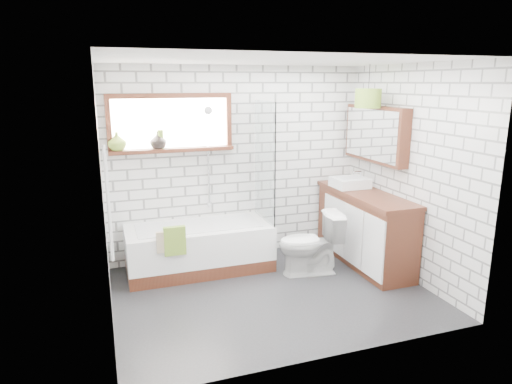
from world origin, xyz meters
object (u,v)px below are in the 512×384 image
object	(u,v)px
toilet	(310,244)
basin	(350,182)
bathtub	(199,248)
vanity	(364,228)
pendant	(368,98)

from	to	relation	value
toilet	basin	bearing A→B (deg)	126.11
basin	toilet	xyz separation A→B (m)	(-0.75, -0.40, -0.62)
bathtub	toilet	bearing A→B (deg)	-23.99
vanity	pendant	size ratio (longest dim) A/B	5.27
vanity	toilet	world-z (taller)	vanity
bathtub	pendant	size ratio (longest dim) A/B	5.63
basin	pendant	size ratio (longest dim) A/B	1.39
bathtub	basin	xyz separation A→B (m)	(2.00, -0.16, 0.72)
vanity	toilet	distance (m)	0.82
bathtub	toilet	xyz separation A→B (m)	(1.25, -0.56, 0.10)
vanity	pendant	world-z (taller)	pendant
bathtub	basin	bearing A→B (deg)	-4.57
pendant	vanity	bearing A→B (deg)	-79.97
toilet	bathtub	bearing A→B (deg)	-105.77
vanity	pendant	xyz separation A→B (m)	(-0.01, 0.07, 1.63)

